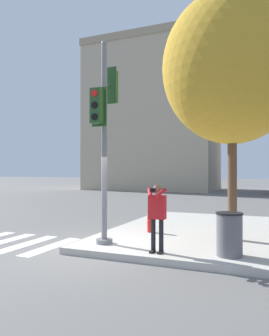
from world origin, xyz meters
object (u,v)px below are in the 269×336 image
at_px(street_tree, 232,68).
at_px(fire_hydrant, 150,222).
at_px(traffic_signal_pole, 104,125).
at_px(trash_bin, 229,234).
at_px(person_photographer, 157,212).

distance_m(street_tree, fire_hydrant, 5.23).
bearing_deg(fire_hydrant, traffic_signal_pole, -106.43).
xyz_separation_m(traffic_signal_pole, trash_bin, (3.26, -0.05, -2.69)).
distance_m(street_tree, trash_bin, 4.78).
height_order(traffic_signal_pole, fire_hydrant, traffic_signal_pole).
height_order(person_photographer, trash_bin, person_photographer).
xyz_separation_m(street_tree, fire_hydrant, (-2.54, 0.13, -4.57)).
xyz_separation_m(traffic_signal_pole, street_tree, (3.12, 1.85, 1.69)).
height_order(street_tree, trash_bin, street_tree).
bearing_deg(traffic_signal_pole, fire_hydrant, 73.57).
bearing_deg(fire_hydrant, person_photographer, -66.18).
relative_size(person_photographer, trash_bin, 1.64).
distance_m(traffic_signal_pole, street_tree, 4.00).
xyz_separation_m(fire_hydrant, trash_bin, (2.67, -2.02, 0.18)).
xyz_separation_m(street_tree, trash_bin, (0.14, -1.89, -4.38)).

